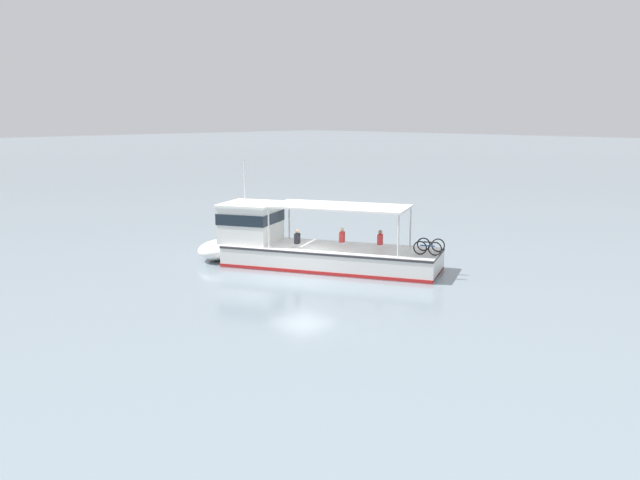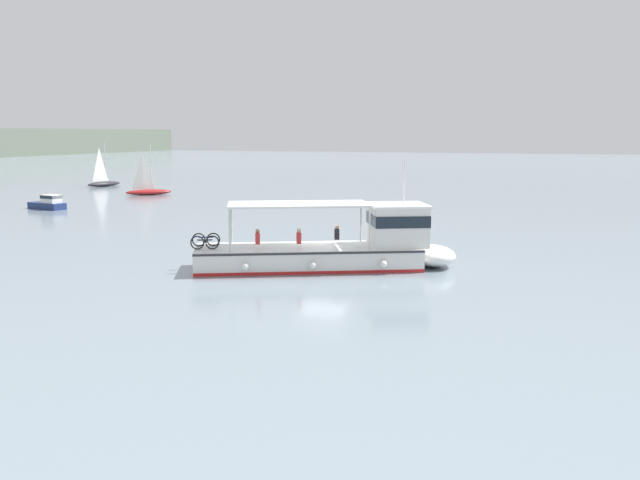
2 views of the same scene
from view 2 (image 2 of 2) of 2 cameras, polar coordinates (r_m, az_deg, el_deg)
ground_plane at (r=36.07m, az=0.24°, el=-1.80°), size 400.00×400.00×0.00m
ferry_main at (r=34.37m, az=1.69°, el=-0.61°), size 8.24×12.81×5.32m
sailboat_off_stern at (r=77.30m, az=-13.70°, el=3.96°), size 4.24×4.51×5.40m
motorboat_far_right at (r=65.39m, az=-21.07°, el=2.81°), size 2.03×3.79×1.26m
sailboat_near_port at (r=91.10m, az=-17.06°, el=4.50°), size 5.00×2.52×5.40m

